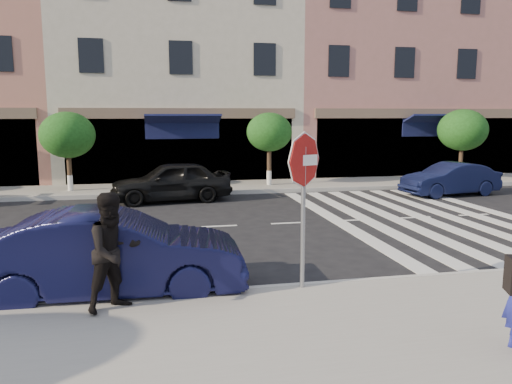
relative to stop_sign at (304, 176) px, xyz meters
name	(u,v)px	position (x,y,z in m)	size (l,w,h in m)	color
ground	(245,269)	(-0.71, 1.67, -2.09)	(120.00, 120.00, 0.00)	black
sidewalk_near	(296,351)	(-0.71, -2.08, -2.01)	(60.00, 4.50, 0.15)	gray
sidewalk_far	(198,188)	(-0.71, 12.67, -2.01)	(60.00, 3.00, 0.15)	gray
building_centre	(176,67)	(-1.21, 18.67, 3.41)	(11.00, 9.00, 11.00)	beige
building_east_mid	(393,53)	(10.79, 18.67, 4.41)	(13.00, 9.00, 13.00)	#AE6E67
street_tree_wb	(68,135)	(-5.71, 12.47, 0.22)	(2.10, 2.10, 3.06)	#473323
street_tree_c	(269,132)	(2.29, 12.47, 0.27)	(1.90, 1.90, 3.04)	#473323
street_tree_ea	(463,130)	(11.29, 12.47, 0.30)	(2.20, 2.20, 3.19)	#473323
stop_sign	(304,176)	(0.00, 0.00, 0.00)	(0.91, 0.33, 2.69)	gray
walker	(114,252)	(-3.09, -0.34, -1.03)	(0.88, 0.69, 1.82)	black
car_near_mid	(112,254)	(-3.21, 0.67, -1.34)	(1.58, 4.54, 1.50)	black
car_far_mid	(171,181)	(-1.88, 10.05, -1.36)	(1.71, 4.25, 1.45)	black
car_far_right	(450,179)	(8.73, 9.27, -1.46)	(1.34, 3.84, 1.26)	#0E1333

